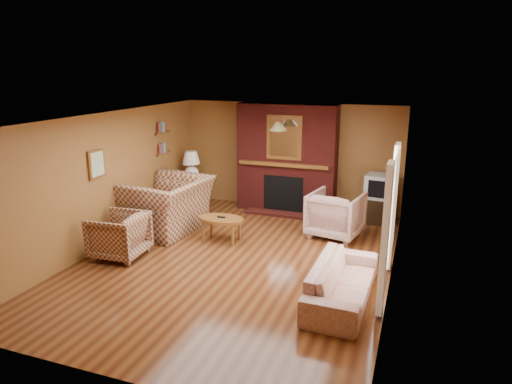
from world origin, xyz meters
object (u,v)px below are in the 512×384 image
at_px(plaid_armchair, 119,235).
at_px(tv_stand, 378,210).
at_px(coffee_table, 221,221).
at_px(crt_tv, 380,186).
at_px(table_lamp, 191,164).
at_px(plaid_loveseat, 167,205).
at_px(fireplace, 287,159).
at_px(side_table, 192,194).
at_px(floral_sofa, 342,282).
at_px(floral_armchair, 336,214).

relative_size(plaid_armchair, tv_stand, 1.56).
distance_m(coffee_table, crt_tv, 3.38).
bearing_deg(table_lamp, coffee_table, -48.80).
relative_size(plaid_loveseat, coffee_table, 1.85).
distance_m(fireplace, coffee_table, 2.45).
bearing_deg(side_table, coffee_table, -48.80).
relative_size(plaid_loveseat, floral_sofa, 0.85).
height_order(plaid_armchair, floral_armchair, floral_armchair).
height_order(floral_armchair, crt_tv, crt_tv).
relative_size(coffee_table, tv_stand, 1.60).
relative_size(floral_armchair, table_lamp, 1.45).
bearing_deg(plaid_armchair, tv_stand, 126.18).
bearing_deg(plaid_armchair, plaid_loveseat, 172.39).
bearing_deg(fireplace, side_table, -165.71).
xyz_separation_m(floral_armchair, tv_stand, (0.69, 1.07, -0.16)).
bearing_deg(floral_armchair, fireplace, -32.16).
height_order(floral_sofa, tv_stand, floral_sofa).
bearing_deg(fireplace, coffee_table, -104.93).
xyz_separation_m(side_table, crt_tv, (4.15, 0.34, 0.46)).
relative_size(coffee_table, table_lamp, 1.32).
bearing_deg(floral_armchair, plaid_armchair, 44.94).
bearing_deg(floral_armchair, table_lamp, -1.15).
bearing_deg(floral_armchair, tv_stand, -112.30).
relative_size(plaid_armchair, side_table, 1.29).
xyz_separation_m(plaid_armchair, floral_sofa, (3.85, -0.23, -0.11)).
relative_size(fireplace, table_lamp, 3.62).
xyz_separation_m(fireplace, tv_stand, (2.05, -0.18, -0.91)).
bearing_deg(table_lamp, fireplace, 14.29).
bearing_deg(plaid_armchair, side_table, 179.32).
distance_m(table_lamp, crt_tv, 4.17).
bearing_deg(coffee_table, floral_sofa, -30.76).
height_order(fireplace, plaid_loveseat, fireplace).
distance_m(coffee_table, table_lamp, 2.36).
bearing_deg(crt_tv, fireplace, 174.70).
relative_size(fireplace, crt_tv, 4.06).
bearing_deg(floral_sofa, floral_armchair, 13.73).
relative_size(plaid_loveseat, tv_stand, 2.96).
distance_m(side_table, crt_tv, 4.19).
bearing_deg(fireplace, plaid_armchair, -119.05).
bearing_deg(table_lamp, plaid_loveseat, -80.90).
distance_m(plaid_armchair, floral_armchair, 4.00).
bearing_deg(fireplace, floral_armchair, -42.80).
bearing_deg(floral_sofa, table_lamp, 52.69).
bearing_deg(crt_tv, plaid_loveseat, -153.96).
xyz_separation_m(plaid_armchair, crt_tv, (4.00, 3.32, 0.41)).
bearing_deg(plaid_loveseat, table_lamp, -166.24).
height_order(floral_armchair, side_table, floral_armchair).
bearing_deg(plaid_loveseat, tv_stand, 120.76).
bearing_deg(plaid_armchair, crt_tv, 126.13).
relative_size(fireplace, plaid_armchair, 2.82).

